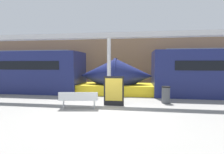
# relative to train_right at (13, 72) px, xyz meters

# --- Properties ---
(ground_plane) EXTENTS (60.00, 60.00, 0.00)m
(ground_plane) POSITION_rel_train_right_xyz_m (8.42, -5.07, -1.51)
(ground_plane) COLOR gray
(station_wall) EXTENTS (56.00, 0.20, 5.00)m
(station_wall) POSITION_rel_train_right_xyz_m (8.42, 3.76, 0.99)
(station_wall) COLOR #937051
(station_wall) RESTS_ON ground_plane
(train_right) EXTENTS (16.61, 2.93, 3.20)m
(train_right) POSITION_rel_train_right_xyz_m (0.00, 0.00, 0.00)
(train_right) COLOR navy
(train_right) RESTS_ON ground_plane
(bench_near) EXTENTS (1.94, 0.70, 0.84)m
(bench_near) POSITION_rel_train_right_xyz_m (7.08, -4.67, -1.00)
(bench_near) COLOR silver
(bench_near) RESTS_ON ground_plane
(trash_bin) EXTENTS (0.47, 0.47, 0.95)m
(trash_bin) POSITION_rel_train_right_xyz_m (11.49, -2.74, -1.03)
(trash_bin) COLOR #4C4F54
(trash_bin) RESTS_ON ground_plane
(poster_board) EXTENTS (1.06, 0.07, 1.55)m
(poster_board) POSITION_rel_train_right_xyz_m (8.69, -3.77, -0.72)
(poster_board) COLOR black
(poster_board) RESTS_ON ground_plane
(support_column_near) EXTENTS (0.22, 0.22, 3.67)m
(support_column_near) POSITION_rel_train_right_xyz_m (8.26, -2.72, 0.32)
(support_column_near) COLOR silver
(support_column_near) RESTS_ON ground_plane
(canopy_beam) EXTENTS (28.00, 0.60, 0.28)m
(canopy_beam) POSITION_rel_train_right_xyz_m (8.26, -2.72, 2.30)
(canopy_beam) COLOR #B7B7BC
(canopy_beam) RESTS_ON support_column_near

